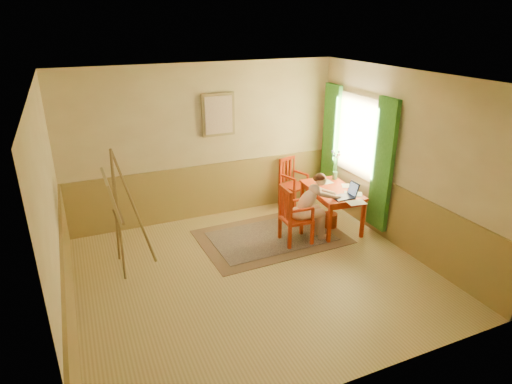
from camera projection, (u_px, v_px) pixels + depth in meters
name	position (u px, v px, depth m)	size (l,w,h in m)	color
room	(255.00, 185.00, 5.85)	(5.04, 4.54, 2.84)	tan
wainscot	(235.00, 221.00, 6.86)	(5.00, 4.50, 1.00)	#A08343
window	(356.00, 148.00, 7.70)	(0.12, 2.01, 2.20)	white
wall_portrait	(218.00, 115.00, 7.62)	(0.60, 0.05, 0.76)	#96804D
rug	(271.00, 237.00, 7.43)	(2.45, 1.67, 0.02)	#8C7251
table	(332.00, 193.00, 7.59)	(0.83, 1.26, 0.72)	red
chair_left	(294.00, 215.00, 7.07)	(0.48, 0.46, 0.99)	red
chair_back	(292.00, 182.00, 8.54)	(0.54, 0.55, 0.96)	red
figure	(311.00, 204.00, 7.11)	(0.87, 0.38, 1.17)	beige
laptop	(346.00, 194.00, 7.18)	(0.41, 0.25, 0.25)	#1E2338
papers	(346.00, 191.00, 7.46)	(0.68, 1.23, 0.00)	white
vase	(335.00, 166.00, 7.92)	(0.25, 0.26, 0.54)	#3F724C
wastebasket	(330.00, 220.00, 7.74)	(0.25, 0.25, 0.26)	#A23C1B
easel	(114.00, 201.00, 6.10)	(0.62, 0.82, 1.86)	brown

